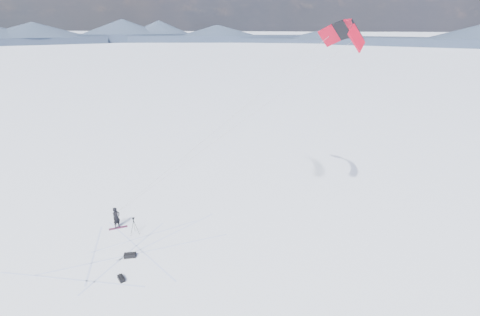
% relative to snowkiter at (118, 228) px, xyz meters
% --- Properties ---
extents(ground, '(1800.00, 1800.00, 0.00)m').
position_rel_snowkiter_xyz_m(ground, '(1.09, -2.60, 0.00)').
color(ground, white).
extents(horizon_hills, '(704.84, 706.81, 8.65)m').
position_rel_snowkiter_xyz_m(horizon_hills, '(1.09, -2.60, 3.51)').
color(horizon_hills, '#1E2939').
rests_on(horizon_hills, ground).
extents(snow_tracks, '(17.62, 10.25, 0.01)m').
position_rel_snowkiter_xyz_m(snow_tracks, '(1.41, -2.59, 0.00)').
color(snow_tracks, '#AEBAE0').
rests_on(snow_tracks, ground).
extents(snowkiter, '(0.61, 0.74, 1.73)m').
position_rel_snowkiter_xyz_m(snowkiter, '(0.00, 0.00, 0.00)').
color(snowkiter, black).
rests_on(snowkiter, ground).
extents(snowboard, '(1.29, 0.95, 0.04)m').
position_rel_snowkiter_xyz_m(snowboard, '(0.06, -0.06, 0.02)').
color(snowboard, '#6C1D45').
rests_on(snowboard, ground).
extents(tripod, '(0.60, 0.68, 1.39)m').
position_rel_snowkiter_xyz_m(tripod, '(1.72, -0.55, 0.90)').
color(tripod, black).
rests_on(tripod, ground).
extents(gear_bag_a, '(0.85, 0.59, 0.35)m').
position_rel_snowkiter_xyz_m(gear_bag_a, '(2.71, -3.23, 0.15)').
color(gear_bag_a, black).
rests_on(gear_bag_a, ground).
extents(gear_bag_b, '(0.67, 0.65, 0.29)m').
position_rel_snowkiter_xyz_m(gear_bag_b, '(3.25, -5.42, 0.13)').
color(gear_bag_b, black).
rests_on(gear_bag_b, ground).
extents(power_kite, '(17.34, 7.53, 13.81)m').
position_rel_snowkiter_xyz_m(power_kite, '(15.94, 4.53, 14.10)').
color(power_kite, '#B8071E').
rests_on(power_kite, ground).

